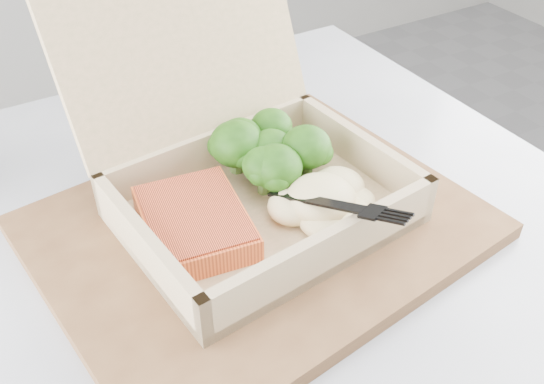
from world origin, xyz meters
TOP-DOWN VIEW (x-y plane):
  - cafe_table at (-0.14, 0.44)m, footprint 0.74×0.74m
  - serving_tray at (-0.11, 0.45)m, footprint 0.41×0.35m
  - takeout_container at (-0.11, 0.49)m, footprint 0.27×0.29m
  - salmon_fillet at (-0.17, 0.45)m, footprint 0.10×0.12m
  - broccoli_pile at (-0.07, 0.50)m, footprint 0.12×0.12m
  - mashed_potatoes at (-0.06, 0.42)m, footprint 0.10×0.09m
  - plastic_fork at (-0.08, 0.42)m, footprint 0.06×0.14m
  - receipt at (-0.14, 0.63)m, footprint 0.11×0.17m

SIDE VIEW (x-z plane):
  - cafe_table at x=-0.14m, z-range 0.17..0.88m
  - receipt at x=-0.14m, z-range 0.70..0.71m
  - serving_tray at x=-0.11m, z-range 0.70..0.72m
  - salmon_fillet at x=-0.17m, z-range 0.73..0.75m
  - mashed_potatoes at x=-0.06m, z-range 0.73..0.77m
  - broccoli_pile at x=-0.07m, z-range 0.73..0.77m
  - plastic_fork at x=-0.08m, z-range 0.75..0.78m
  - takeout_container at x=-0.11m, z-range 0.67..0.88m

